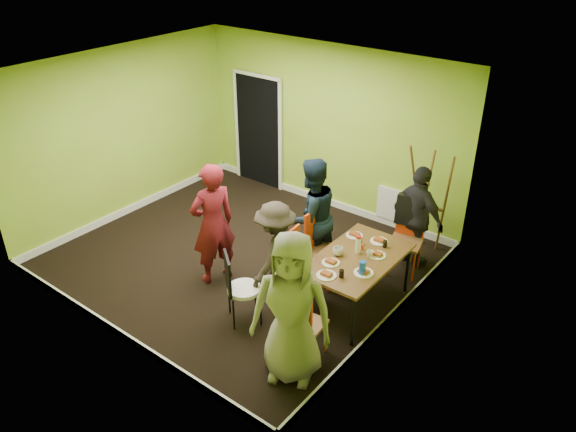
{
  "coord_description": "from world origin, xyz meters",
  "views": [
    {
      "loc": [
        4.9,
        -5.18,
        4.61
      ],
      "look_at": [
        0.89,
        0.0,
        1.01
      ],
      "focal_mm": 35.0,
      "sensor_mm": 36.0,
      "label": 1
    }
  ],
  "objects_px": {
    "chair_left_near": "(298,263)",
    "chair_bentwood": "(238,285)",
    "chair_front_end": "(302,322)",
    "person_front_end": "(292,309)",
    "dining_table": "(357,261)",
    "person_back_end": "(418,217)",
    "chair_left_far": "(321,243)",
    "person_standing": "(213,224)",
    "person_left_near": "(275,254)",
    "easel": "(428,204)",
    "thermos": "(358,245)",
    "blue_bottle": "(362,268)",
    "person_left_far": "(311,217)",
    "chair_back_end": "(411,219)",
    "orange_bottle": "(362,247)"
  },
  "relations": [
    {
      "from": "person_back_end",
      "to": "person_front_end",
      "type": "height_order",
      "value": "person_front_end"
    },
    {
      "from": "person_left_near",
      "to": "person_back_end",
      "type": "relative_size",
      "value": 0.94
    },
    {
      "from": "blue_bottle",
      "to": "person_back_end",
      "type": "xyz_separation_m",
      "value": [
        -0.09,
        1.67,
        -0.07
      ]
    },
    {
      "from": "chair_front_end",
      "to": "easel",
      "type": "bearing_deg",
      "value": 83.03
    },
    {
      "from": "thermos",
      "to": "person_left_near",
      "type": "distance_m",
      "value": 1.06
    },
    {
      "from": "dining_table",
      "to": "person_standing",
      "type": "xyz_separation_m",
      "value": [
        -1.87,
        -0.67,
        0.18
      ]
    },
    {
      "from": "chair_front_end",
      "to": "person_back_end",
      "type": "xyz_separation_m",
      "value": [
        0.1,
        2.63,
        0.22
      ]
    },
    {
      "from": "person_standing",
      "to": "person_back_end",
      "type": "relative_size",
      "value": 1.14
    },
    {
      "from": "chair_left_near",
      "to": "chair_front_end",
      "type": "distance_m",
      "value": 1.15
    },
    {
      "from": "dining_table",
      "to": "person_back_end",
      "type": "bearing_deg",
      "value": 83.67
    },
    {
      "from": "chair_bentwood",
      "to": "person_left_near",
      "type": "height_order",
      "value": "person_left_near"
    },
    {
      "from": "easel",
      "to": "thermos",
      "type": "bearing_deg",
      "value": -96.88
    },
    {
      "from": "dining_table",
      "to": "person_back_end",
      "type": "xyz_separation_m",
      "value": [
        0.15,
        1.38,
        0.07
      ]
    },
    {
      "from": "easel",
      "to": "person_left_near",
      "type": "relative_size",
      "value": 1.18
    },
    {
      "from": "chair_front_end",
      "to": "chair_bentwood",
      "type": "height_order",
      "value": "chair_front_end"
    },
    {
      "from": "dining_table",
      "to": "blue_bottle",
      "type": "height_order",
      "value": "blue_bottle"
    },
    {
      "from": "chair_left_near",
      "to": "chair_bentwood",
      "type": "height_order",
      "value": "chair_left_near"
    },
    {
      "from": "chair_bentwood",
      "to": "person_front_end",
      "type": "distance_m",
      "value": 1.2
    },
    {
      "from": "dining_table",
      "to": "easel",
      "type": "xyz_separation_m",
      "value": [
        0.14,
        1.7,
        0.15
      ]
    },
    {
      "from": "chair_left_near",
      "to": "orange_bottle",
      "type": "height_order",
      "value": "chair_left_near"
    },
    {
      "from": "person_standing",
      "to": "blue_bottle",
      "type": "bearing_deg",
      "value": 119.67
    },
    {
      "from": "chair_back_end",
      "to": "easel",
      "type": "distance_m",
      "value": 0.44
    },
    {
      "from": "dining_table",
      "to": "easel",
      "type": "distance_m",
      "value": 1.72
    },
    {
      "from": "dining_table",
      "to": "chair_bentwood",
      "type": "relative_size",
      "value": 1.54
    },
    {
      "from": "chair_front_end",
      "to": "person_front_end",
      "type": "relative_size",
      "value": 0.55
    },
    {
      "from": "chair_left_far",
      "to": "chair_left_near",
      "type": "bearing_deg",
      "value": 6.3
    },
    {
      "from": "blue_bottle",
      "to": "person_left_far",
      "type": "relative_size",
      "value": 0.1
    },
    {
      "from": "person_left_far",
      "to": "chair_bentwood",
      "type": "bearing_deg",
      "value": 18.58
    },
    {
      "from": "chair_left_far",
      "to": "person_front_end",
      "type": "bearing_deg",
      "value": 27.78
    },
    {
      "from": "chair_bentwood",
      "to": "dining_table",
      "type": "bearing_deg",
      "value": 87.17
    },
    {
      "from": "easel",
      "to": "orange_bottle",
      "type": "xyz_separation_m",
      "value": [
        -0.19,
        -1.51,
        -0.06
      ]
    },
    {
      "from": "dining_table",
      "to": "person_front_end",
      "type": "distance_m",
      "value": 1.51
    },
    {
      "from": "person_standing",
      "to": "person_left_far",
      "type": "relative_size",
      "value": 1.02
    },
    {
      "from": "person_back_end",
      "to": "chair_left_near",
      "type": "bearing_deg",
      "value": 83.35
    },
    {
      "from": "dining_table",
      "to": "thermos",
      "type": "distance_m",
      "value": 0.19
    },
    {
      "from": "chair_bentwood",
      "to": "person_front_end",
      "type": "xyz_separation_m",
      "value": [
        1.09,
        -0.34,
        0.36
      ]
    },
    {
      "from": "person_standing",
      "to": "orange_bottle",
      "type": "bearing_deg",
      "value": 134.77
    },
    {
      "from": "chair_bentwood",
      "to": "person_left_near",
      "type": "distance_m",
      "value": 0.64
    },
    {
      "from": "chair_bentwood",
      "to": "orange_bottle",
      "type": "relative_size",
      "value": 13.24
    },
    {
      "from": "person_left_near",
      "to": "thermos",
      "type": "bearing_deg",
      "value": 118.55
    },
    {
      "from": "person_left_far",
      "to": "person_front_end",
      "type": "height_order",
      "value": "person_front_end"
    },
    {
      "from": "dining_table",
      "to": "orange_bottle",
      "type": "height_order",
      "value": "orange_bottle"
    },
    {
      "from": "person_left_near",
      "to": "person_back_end",
      "type": "bearing_deg",
      "value": 142.68
    },
    {
      "from": "chair_front_end",
      "to": "person_back_end",
      "type": "height_order",
      "value": "person_back_end"
    },
    {
      "from": "chair_back_end",
      "to": "person_left_near",
      "type": "xyz_separation_m",
      "value": [
        -0.98,
        -1.82,
        -0.05
      ]
    },
    {
      "from": "chair_left_near",
      "to": "easel",
      "type": "xyz_separation_m",
      "value": [
        0.81,
        2.06,
        0.27
      ]
    },
    {
      "from": "easel",
      "to": "chair_left_near",
      "type": "bearing_deg",
      "value": -111.38
    },
    {
      "from": "chair_front_end",
      "to": "thermos",
      "type": "distance_m",
      "value": 1.38
    },
    {
      "from": "chair_left_near",
      "to": "chair_back_end",
      "type": "distance_m",
      "value": 1.8
    },
    {
      "from": "dining_table",
      "to": "chair_left_far",
      "type": "relative_size",
      "value": 1.41
    }
  ]
}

